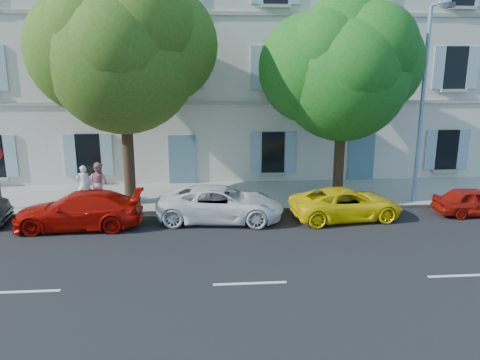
{
  "coord_description": "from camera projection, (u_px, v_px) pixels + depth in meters",
  "views": [
    {
      "loc": [
        -1.2,
        -15.54,
        5.78
      ],
      "look_at": [
        0.21,
        2.0,
        1.4
      ],
      "focal_mm": 35.0,
      "sensor_mm": 36.0,
      "label": 1
    }
  ],
  "objects": [
    {
      "name": "car_yellow_supercar",
      "position": [
        346.0,
        204.0,
        17.84
      ],
      "size": [
        4.44,
        2.43,
        1.18
      ],
      "primitive_type": "imported",
      "rotation": [
        0.0,
        0.0,
        1.68
      ],
      "color": "yellow",
      "rests_on": "ground"
    },
    {
      "name": "tree_right",
      "position": [
        343.0,
        76.0,
        18.6
      ],
      "size": [
        5.22,
        5.22,
        8.04
      ],
      "color": "#3A2819",
      "rests_on": "sidewalk"
    },
    {
      "name": "tree_left",
      "position": [
        123.0,
        59.0,
        18.01
      ],
      "size": [
        5.83,
        5.83,
        9.04
      ],
      "color": "#3A2819",
      "rests_on": "sidewalk"
    },
    {
      "name": "ground",
      "position": [
        239.0,
        232.0,
        16.52
      ],
      "size": [
        90.0,
        90.0,
        0.0
      ],
      "primitive_type": "plane",
      "color": "black"
    },
    {
      "name": "building",
      "position": [
        224.0,
        60.0,
        24.94
      ],
      "size": [
        28.0,
        7.0,
        12.0
      ],
      "primitive_type": "cube",
      "color": "beige",
      "rests_on": "ground"
    },
    {
      "name": "sidewalk",
      "position": [
        231.0,
        196.0,
        20.8
      ],
      "size": [
        36.0,
        4.5,
        0.15
      ],
      "primitive_type": "cube",
      "color": "#A09E96",
      "rests_on": "ground"
    },
    {
      "name": "pedestrian_b",
      "position": [
        99.0,
        183.0,
        19.29
      ],
      "size": [
        1.05,
        0.99,
        1.72
      ],
      "primitive_type": "imported",
      "rotation": [
        0.0,
        0.0,
        2.6
      ],
      "color": "#C77F86",
      "rests_on": "sidewalk"
    },
    {
      "name": "pedestrian_a",
      "position": [
        84.0,
        184.0,
        19.38
      ],
      "size": [
        0.63,
        0.46,
        1.58
      ],
      "primitive_type": "imported",
      "rotation": [
        0.0,
        0.0,
        3.29
      ],
      "color": "silver",
      "rests_on": "sidewalk"
    },
    {
      "name": "kerb",
      "position": [
        234.0,
        210.0,
        18.7
      ],
      "size": [
        36.0,
        0.16,
        0.16
      ],
      "primitive_type": "cube",
      "color": "#9E998E",
      "rests_on": "ground"
    },
    {
      "name": "car_red_coupe",
      "position": [
        79.0,
        210.0,
        16.84
      ],
      "size": [
        4.55,
        1.88,
        1.32
      ],
      "primitive_type": "imported",
      "rotation": [
        0.0,
        0.0,
        4.72
      ],
      "color": "#B10C05",
      "rests_on": "ground"
    },
    {
      "name": "street_lamp",
      "position": [
        425.0,
        95.0,
        18.53
      ],
      "size": [
        0.26,
        1.67,
        7.85
      ],
      "color": "#7293BF",
      "rests_on": "sidewalk"
    },
    {
      "name": "car_white_coupe",
      "position": [
        221.0,
        204.0,
        17.63
      ],
      "size": [
        4.94,
        2.68,
        1.32
      ],
      "primitive_type": "imported",
      "rotation": [
        0.0,
        0.0,
        1.46
      ],
      "color": "white",
      "rests_on": "ground"
    },
    {
      "name": "car_red_hatchback",
      "position": [
        475.0,
        201.0,
        18.31
      ],
      "size": [
        3.19,
        1.28,
        1.09
      ],
      "primitive_type": "imported",
      "rotation": [
        0.0,
        0.0,
        1.57
      ],
      "color": "#9D1309",
      "rests_on": "ground"
    }
  ]
}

